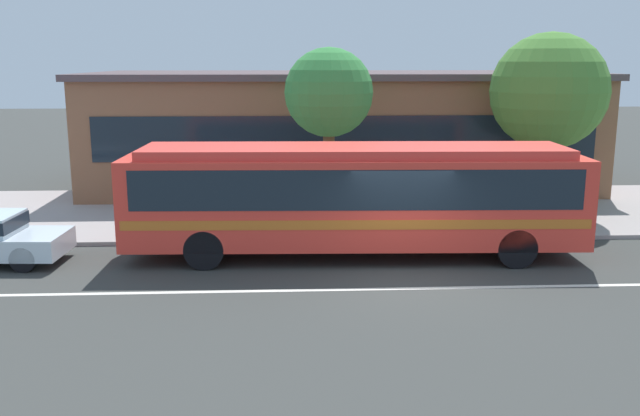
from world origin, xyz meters
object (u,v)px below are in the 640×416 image
at_px(pedestrian_waiting_near_sign, 475,191).
at_px(street_tree_near_stop, 329,94).
at_px(transit_bus, 354,193).
at_px(street_tree_mid_block, 549,92).
at_px(bus_stop_sign, 481,181).

xyz_separation_m(pedestrian_waiting_near_sign, street_tree_near_stop, (-4.56, 0.56, 2.99)).
xyz_separation_m(transit_bus, pedestrian_waiting_near_sign, (4.14, 3.37, -0.61)).
xyz_separation_m(pedestrian_waiting_near_sign, street_tree_mid_block, (2.61, 1.19, 3.01)).
relative_size(transit_bus, bus_stop_sign, 5.05).
height_order(transit_bus, street_tree_near_stop, street_tree_near_stop).
distance_m(bus_stop_sign, street_tree_mid_block, 4.46).
xyz_separation_m(street_tree_near_stop, street_tree_mid_block, (7.18, 0.63, 0.02)).
height_order(transit_bus, pedestrian_waiting_near_sign, transit_bus).
xyz_separation_m(pedestrian_waiting_near_sign, bus_stop_sign, (-0.18, -1.26, 0.54)).
height_order(transit_bus, bus_stop_sign, transit_bus).
bearing_deg(pedestrian_waiting_near_sign, bus_stop_sign, -98.13).
distance_m(pedestrian_waiting_near_sign, street_tree_mid_block, 4.16).
bearing_deg(pedestrian_waiting_near_sign, transit_bus, -140.88).
height_order(bus_stop_sign, street_tree_mid_block, street_tree_mid_block).
bearing_deg(bus_stop_sign, street_tree_near_stop, 157.44).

